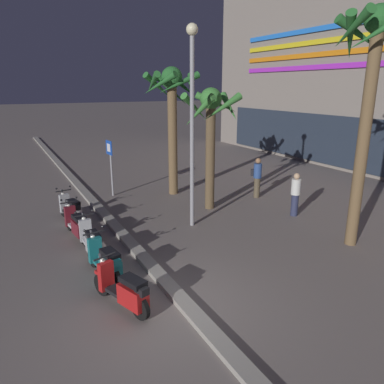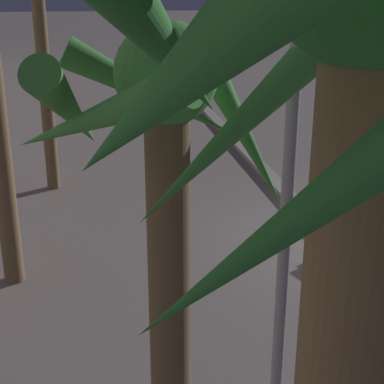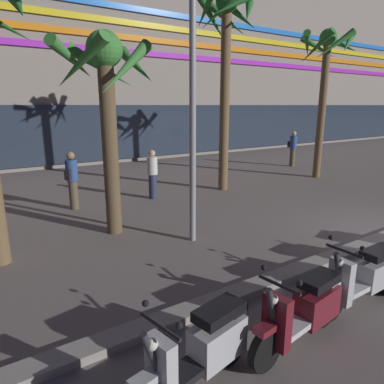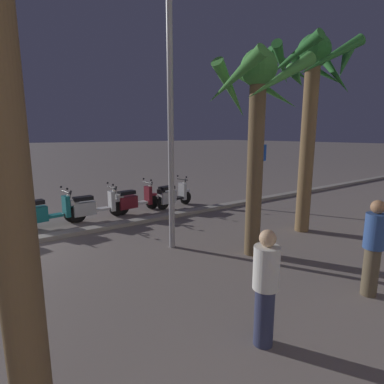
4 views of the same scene
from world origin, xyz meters
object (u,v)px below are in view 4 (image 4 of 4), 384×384
Objects in this scene: scooter_teal_mid_centre at (45,213)px; palm_tree_mid_walkway at (311,88)px; palm_tree_far_corner at (258,106)px; street_lamp at (170,83)px; scooter_maroon_last_in_row at (134,200)px; scooter_silver_mid_front at (172,196)px; pedestrian_window_shopping at (265,286)px; crossing_sign at (261,169)px; pedestrian_by_palm_tree at (373,246)px; scooter_silver_lead_nearest at (93,206)px.

palm_tree_mid_walkway is at bearing 142.33° from scooter_teal_mid_centre.
palm_tree_far_corner is 2.05m from street_lamp.
scooter_maroon_last_in_row is 5.12m from street_lamp.
pedestrian_window_shopping is (3.16, 7.35, 0.38)m from scooter_silver_mid_front.
crossing_sign is at bearing -163.62° from street_lamp.
scooter_teal_mid_centre is 6.85m from palm_tree_far_corner.
street_lamp is (-2.24, 3.59, 3.45)m from scooter_teal_mid_centre.
scooter_teal_mid_centre is (4.49, -0.01, 0.01)m from scooter_silver_mid_front.
pedestrian_by_palm_tree is 0.27× the size of street_lamp.
crossing_sign is (-6.98, 2.20, 1.04)m from scooter_teal_mid_centre.
scooter_silver_mid_front is 0.38× the size of palm_tree_far_corner.
palm_tree_mid_walkway is 3.94m from street_lamp.
pedestrian_window_shopping is at bearing 29.81° from palm_tree_mid_walkway.
pedestrian_window_shopping is (4.71, 2.70, -3.16)m from palm_tree_mid_walkway.
scooter_teal_mid_centre is 1.16× the size of pedestrian_window_shopping.
scooter_maroon_last_in_row is at bearing -176.43° from scooter_silver_lead_nearest.
scooter_silver_lead_nearest is 1.09× the size of pedestrian_by_palm_tree.
street_lamp reaches higher than scooter_maroon_last_in_row.
pedestrian_by_palm_tree is at bearing 116.86° from scooter_teal_mid_centre.
palm_tree_mid_walkway is (-4.58, 4.67, 3.55)m from scooter_silver_lead_nearest.
scooter_teal_mid_centre is 0.77× the size of crossing_sign.
scooter_silver_lead_nearest is 1.00× the size of scooter_teal_mid_centre.
pedestrian_by_palm_tree is at bearing 96.50° from palm_tree_far_corner.
scooter_silver_lead_nearest is at bearing -179.71° from scooter_teal_mid_centre.
pedestrian_by_palm_tree is (2.21, 2.90, -3.09)m from palm_tree_mid_walkway.
pedestrian_by_palm_tree is (-2.50, 0.20, 0.07)m from pedestrian_window_shopping.
scooter_maroon_last_in_row is 1.13× the size of pedestrian_window_shopping.
scooter_silver_lead_nearest is 0.41× the size of palm_tree_far_corner.
palm_tree_far_corner is at bearing 124.90° from scooter_teal_mid_centre.
scooter_maroon_last_in_row is (1.53, -0.11, -0.01)m from scooter_silver_mid_front.
pedestrian_by_palm_tree is at bearing 85.02° from scooter_silver_mid_front.
crossing_sign is (-4.02, 2.30, 1.06)m from scooter_maroon_last_in_row.
palm_tree_mid_walkway is (0.94, 2.46, 2.50)m from crossing_sign.
palm_tree_far_corner is 0.71× the size of street_lamp.
palm_tree_mid_walkway is at bearing 69.02° from crossing_sign.
scooter_silver_lead_nearest is at bearing -67.70° from palm_tree_far_corner.
scooter_silver_lead_nearest is (1.50, 0.09, -0.00)m from scooter_maroon_last_in_row.
scooter_maroon_last_in_row and scooter_teal_mid_centre have the same top height.
street_lamp reaches higher than scooter_teal_mid_centre.
palm_tree_far_corner is (-3.55, 5.08, 2.90)m from scooter_teal_mid_centre.
street_lamp is at bearing 121.98° from scooter_teal_mid_centre.
street_lamp is (4.74, 1.39, 2.41)m from crossing_sign.
scooter_silver_lead_nearest is 7.38m from pedestrian_window_shopping.
palm_tree_mid_walkway is at bearing 108.44° from scooter_silver_mid_front.
palm_tree_mid_walkway is at bearing 122.92° from scooter_maroon_last_in_row.
crossing_sign is 0.38× the size of street_lamp.
scooter_maroon_last_in_row is at bearing -83.50° from pedestrian_by_palm_tree.
pedestrian_by_palm_tree is at bearing 96.50° from scooter_maroon_last_in_row.
palm_tree_far_corner is 2.60m from palm_tree_mid_walkway.
pedestrian_by_palm_tree reaches higher than scooter_maroon_last_in_row.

